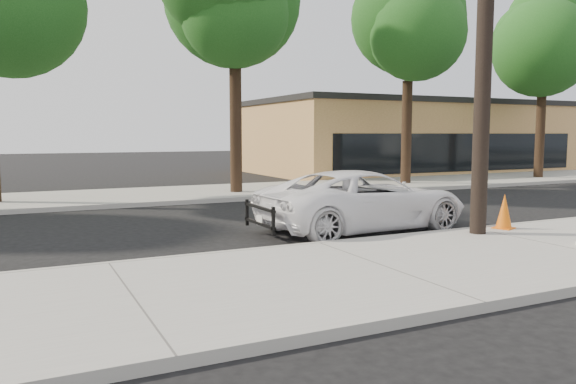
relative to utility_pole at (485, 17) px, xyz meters
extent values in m
plane|color=black|center=(-3.60, 2.70, -4.70)|extent=(120.00, 120.00, 0.00)
cube|color=gray|center=(-3.60, -1.60, -4.62)|extent=(90.00, 4.40, 0.15)
cube|color=gray|center=(-3.60, 11.20, -4.62)|extent=(90.00, 5.00, 0.15)
cube|color=#9E9B93|center=(-3.60, 0.60, -4.62)|extent=(90.00, 0.12, 0.16)
cube|color=#A47644|center=(12.40, 18.70, -2.70)|extent=(18.00, 10.00, 4.00)
cylinder|color=black|center=(0.00, 0.00, -0.05)|extent=(0.34, 0.34, 9.00)
cylinder|color=black|center=(-1.60, 10.50, -2.17)|extent=(0.44, 0.44, 4.75)
sphere|color=#194C15|center=(-1.60, 10.50, 1.80)|extent=(4.80, 4.80, 4.80)
cylinder|color=black|center=(6.40, 10.80, -2.35)|extent=(0.44, 0.44, 4.40)
sphere|color=#194C15|center=(6.40, 10.80, 1.30)|extent=(4.35, 4.35, 4.35)
sphere|color=#194C15|center=(6.98, 10.36, 2.46)|extent=(3.48, 3.48, 3.48)
cylinder|color=black|center=(14.40, 10.60, -2.25)|extent=(0.44, 0.44, 4.60)
sphere|color=#194C15|center=(14.40, 10.60, 1.60)|extent=(4.65, 4.65, 4.65)
sphere|color=#194C15|center=(15.02, 10.13, 2.84)|extent=(3.72, 3.72, 3.72)
imported|color=white|center=(-1.52, 2.13, -3.98)|extent=(5.32, 2.74, 1.44)
cube|color=orange|center=(0.98, 0.20, -4.54)|extent=(0.52, 0.52, 0.02)
cone|color=orange|center=(0.98, 0.20, -4.15)|extent=(0.46, 0.46, 0.79)
camera|label=1|loc=(-8.91, -8.97, -2.41)|focal=35.00mm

